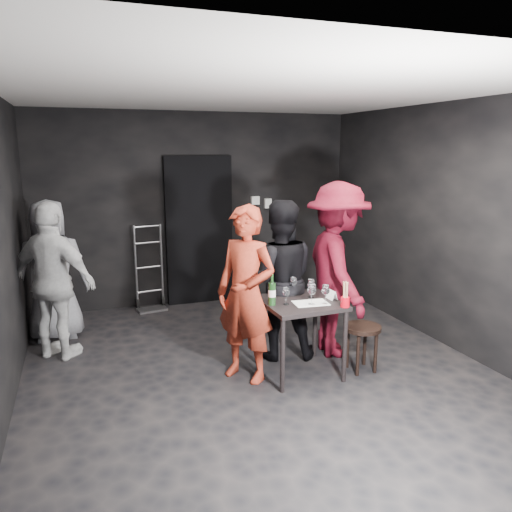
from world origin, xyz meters
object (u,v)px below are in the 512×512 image
object	(u,v)px
bystander_grey	(51,264)
server_red	(246,283)
hand_truck	(151,294)
man_maroon	(338,249)
tasting_table	(301,310)
stool	(362,334)
breadstick_cup	(345,295)
bystander_cream	(53,273)
wine_bottle	(272,293)
woman_black	(279,270)

from	to	relation	value
bystander_grey	server_red	bearing A→B (deg)	133.75
hand_truck	man_maroon	bearing A→B (deg)	-60.22
man_maroon	tasting_table	bearing A→B (deg)	129.42
stool	bystander_grey	xyz separation A→B (m)	(-2.92, 1.96, 0.52)
hand_truck	tasting_table	distance (m)	2.82
hand_truck	breadstick_cup	world-z (taller)	hand_truck
server_red	man_maroon	distance (m)	1.16
breadstick_cup	tasting_table	bearing A→B (deg)	135.00
stool	bystander_cream	size ratio (longest dim) A/B	0.25
tasting_table	wine_bottle	xyz separation A→B (m)	(-0.31, -0.02, 0.21)
woman_black	bystander_cream	distance (m)	2.35
stool	hand_truck	bearing A→B (deg)	122.42
woman_black	breadstick_cup	xyz separation A→B (m)	(0.35, -0.78, -0.08)
breadstick_cup	wine_bottle	bearing A→B (deg)	155.04
man_maroon	bystander_grey	bearing A→B (deg)	71.87
bystander_grey	man_maroon	bearing A→B (deg)	150.90
woman_black	hand_truck	bearing A→B (deg)	-47.08
hand_truck	wine_bottle	distance (m)	2.78
stool	man_maroon	xyz separation A→B (m)	(-0.03, 0.49, 0.78)
tasting_table	bystander_grey	world-z (taller)	bystander_grey
stool	woman_black	distance (m)	1.06
woman_black	man_maroon	bearing A→B (deg)	-176.55
stool	man_maroon	distance (m)	0.92
wine_bottle	man_maroon	bearing A→B (deg)	22.24
tasting_table	bystander_cream	distance (m)	2.59
hand_truck	bystander_cream	world-z (taller)	bystander_cream
woman_black	bystander_grey	distance (m)	2.64
bystander_cream	bystander_grey	world-z (taller)	bystander_cream
bystander_cream	wine_bottle	size ratio (longest dim) A/B	6.33
hand_truck	wine_bottle	bearing A→B (deg)	-80.28
woman_black	bystander_grey	bearing A→B (deg)	-14.80
tasting_table	breadstick_cup	xyz separation A→B (m)	(0.31, -0.31, 0.22)
bystander_grey	breadstick_cup	xyz separation A→B (m)	(2.62, -2.12, -0.03)
server_red	bystander_grey	distance (m)	2.48
woman_black	breadstick_cup	bearing A→B (deg)	129.48
wine_bottle	bystander_cream	bearing A→B (deg)	147.61
tasting_table	server_red	world-z (taller)	server_red
tasting_table	wine_bottle	bearing A→B (deg)	-176.04
man_maroon	breadstick_cup	size ratio (longest dim) A/B	8.87
stool	bystander_cream	bearing A→B (deg)	154.51
hand_truck	bystander_cream	size ratio (longest dim) A/B	0.63
man_maroon	server_red	bearing A→B (deg)	111.81
woman_black	server_red	bearing A→B (deg)	53.75
hand_truck	stool	size ratio (longest dim) A/B	2.51
tasting_table	wine_bottle	distance (m)	0.38
tasting_table	man_maroon	distance (m)	0.84
man_maroon	bystander_grey	xyz separation A→B (m)	(-2.89, 1.47, -0.26)
bystander_grey	wine_bottle	xyz separation A→B (m)	(2.00, -1.83, -0.04)
tasting_table	server_red	xyz separation A→B (m)	(-0.53, 0.09, 0.31)
man_maroon	wine_bottle	world-z (taller)	man_maroon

